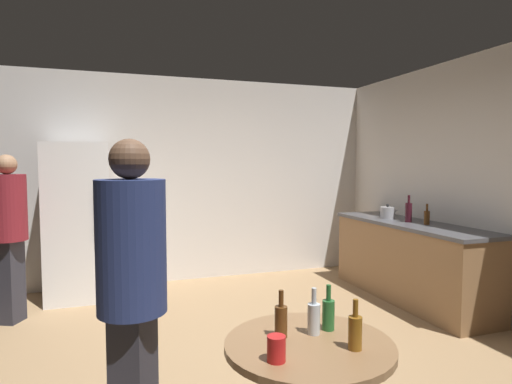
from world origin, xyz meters
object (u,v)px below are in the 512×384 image
Objects in this scene: kettle at (388,213)px; beer_bottle_clear at (314,317)px; beer_bottle_on_counter at (427,217)px; beer_bottle_green at (328,313)px; person_in_navy_shirt at (132,281)px; person_in_maroon_shirt at (9,225)px; wine_bottle_on_counter at (409,212)px; beer_bottle_amber at (355,331)px; refrigerator at (78,222)px; foreground_table at (309,364)px; plastic_cup_red at (276,349)px; beer_bottle_brown at (281,320)px.

kettle is 1.06× the size of beer_bottle_clear.
beer_bottle_on_counter is 1.00× the size of beer_bottle_green.
person_in_navy_shirt reaches higher than person_in_maroon_shirt.
wine_bottle_on_counter is at bearing 44.54° from beer_bottle_green.
beer_bottle_amber is 0.24m from beer_bottle_green.
beer_bottle_green is at bearing -130.83° from kettle.
beer_bottle_on_counter reaches higher than kettle.
person_in_navy_shirt is at bearing -82.01° from refrigerator.
foreground_table is 0.30m from plastic_cup_red.
refrigerator reaches higher than person_in_navy_shirt.
foreground_table is (-2.36, -2.28, -0.39)m from wine_bottle_on_counter.
beer_bottle_clear is at bearing -6.31° from beer_bottle_brown.
beer_bottle_amber is (-2.20, -2.42, -0.20)m from wine_bottle_on_counter.
beer_bottle_amber is at bearing -42.06° from beer_bottle_brown.
beer_bottle_green is at bearing 15.05° from beer_bottle_clear.
person_in_maroon_shirt reaches higher than foreground_table.
foreground_table is at bearing -136.08° from wine_bottle_on_counter.
beer_bottle_amber is at bearing -41.04° from foreground_table.
foreground_table is at bearing -146.34° from beer_bottle_green.
refrigerator is at bearing 71.06° from person_in_maroon_shirt.
beer_bottle_on_counter is 3.19m from beer_bottle_brown.
person_in_navy_shirt reaches higher than beer_bottle_green.
kettle is 1.06× the size of beer_bottle_on_counter.
foreground_table is 0.48× the size of person_in_maroon_shirt.
wine_bottle_on_counter is 3.31m from foreground_table.
beer_bottle_clear is at bearing -131.75° from kettle.
beer_bottle_clear is 2.09× the size of plastic_cup_red.
beer_bottle_on_counter is at bearing 13.65° from person_in_maroon_shirt.
beer_bottle_clear is 0.14× the size of person_in_maroon_shirt.
beer_bottle_on_counter is (0.08, -0.59, 0.01)m from kettle.
beer_bottle_amber and beer_bottle_clear have the same top height.
refrigerator is at bearing 107.90° from beer_bottle_brown.
kettle is at bearing 47.21° from plastic_cup_red.
foreground_table is 0.21m from beer_bottle_clear.
foreground_table is 0.47× the size of person_in_navy_shirt.
refrigerator reaches higher than person_in_maroon_shirt.
person_in_navy_shirt reaches higher than beer_bottle_brown.
person_in_maroon_shirt reaches higher than beer_bottle_amber.
beer_bottle_brown is at bearing -72.10° from refrigerator.
beer_bottle_amber is (-2.18, -2.77, -0.15)m from kettle.
beer_bottle_amber is at bearing -128.20° from kettle.
foreground_table is at bearing 138.96° from beer_bottle_amber.
beer_bottle_on_counter reaches higher than beer_bottle_clear.
beer_bottle_clear is (-0.10, 0.22, 0.00)m from beer_bottle_amber.
wine_bottle_on_counter is 1.35× the size of beer_bottle_green.
foreground_table is 3.48× the size of beer_bottle_brown.
beer_bottle_brown is at bearing -33.31° from person_in_maroon_shirt.
refrigerator is at bearing 110.47° from beer_bottle_amber.
beer_bottle_amber is 0.35m from beer_bottle_brown.
person_in_navy_shirt is at bearing 136.15° from plastic_cup_red.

